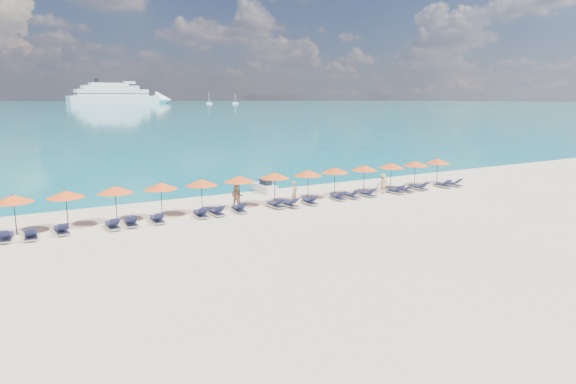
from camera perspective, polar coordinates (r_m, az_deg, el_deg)
ground at (r=29.65m, az=2.83°, el=-3.26°), size 1400.00×1400.00×0.00m
sea at (r=684.55m, az=-28.26°, el=9.23°), size 1600.00×1300.00×0.01m
cruise_ship at (r=596.26m, az=-18.91°, el=10.69°), size 121.83×39.46×33.50m
sailboat_near at (r=562.21m, az=-6.28°, el=10.46°), size 6.67×2.22×12.24m
sailboat_far at (r=553.66m, az=-9.33°, el=10.37°), size 6.60×2.20×12.09m
jetski at (r=38.13m, az=-2.80°, el=0.57°), size 1.15×2.66×0.92m
beachgoer_a at (r=34.16m, az=0.78°, el=0.00°), size 0.67×0.62×1.53m
beachgoer_b at (r=32.51m, az=-6.10°, el=-0.53°), size 0.92×0.82×1.65m
beachgoer_c at (r=38.02m, az=11.16°, el=0.98°), size 1.11×0.70×1.59m
umbrella_0 at (r=29.80m, az=-29.80°, el=-0.69°), size 2.10×2.10×2.28m
umbrella_1 at (r=29.85m, az=-24.87°, el=-0.23°), size 2.10×2.10×2.28m
umbrella_2 at (r=30.20m, az=-19.82°, el=0.27°), size 2.10×2.10×2.28m
umbrella_3 at (r=30.61m, az=-14.85°, el=0.71°), size 2.10×2.10×2.28m
umbrella_4 at (r=31.32m, az=-10.23°, el=1.13°), size 2.10×2.10×2.28m
umbrella_5 at (r=32.35m, az=-5.82°, el=1.57°), size 2.10×2.10×2.28m
umbrella_6 at (r=33.61m, az=-1.59°, el=1.98°), size 2.10×2.10×2.28m
umbrella_7 at (r=34.77m, az=2.39°, el=2.29°), size 2.10×2.10×2.28m
umbrella_8 at (r=36.22m, az=5.58°, el=2.60°), size 2.10×2.10×2.28m
umbrella_9 at (r=37.70m, az=9.03°, el=2.85°), size 2.10×2.10×2.28m
umbrella_10 at (r=39.40m, az=12.13°, el=3.10°), size 2.10×2.10×2.28m
umbrella_11 at (r=41.09m, az=14.87°, el=3.29°), size 2.10×2.10×2.28m
umbrella_12 at (r=43.12m, az=17.32°, el=3.52°), size 2.10×2.10×2.28m
lounger_0 at (r=29.14m, az=-30.49°, el=-4.60°), size 0.78×1.75×0.66m
lounger_1 at (r=28.90m, az=-28.18°, el=-4.50°), size 0.69×1.73×0.66m
lounger_2 at (r=29.24m, az=-25.26°, el=-4.06°), size 0.79×1.75×0.66m
lounger_3 at (r=29.23m, az=-20.06°, el=-3.67°), size 0.72×1.74×0.66m
lounger_4 at (r=29.49m, az=-18.12°, el=-3.41°), size 0.69×1.72×0.66m
lounger_5 at (r=29.81m, az=-15.23°, el=-3.10°), size 0.62×1.70×0.66m
lounger_6 at (r=30.57m, az=-10.30°, el=-2.53°), size 0.70×1.73×0.66m
lounger_7 at (r=30.89m, az=-8.47°, el=-2.33°), size 0.70×1.73×0.66m
lounger_8 at (r=31.56m, az=-5.81°, el=-1.97°), size 0.77×1.75×0.66m
lounger_9 at (r=32.64m, az=-1.51°, el=-1.48°), size 0.73×1.74×0.66m
lounger_10 at (r=32.86m, az=0.27°, el=-1.39°), size 0.69×1.72×0.66m
lounger_11 at (r=33.70m, az=2.58°, el=-1.08°), size 0.77×1.75×0.66m
lounger_12 at (r=35.34m, az=5.93°, el=-0.56°), size 0.75×1.74×0.66m
lounger_13 at (r=36.01m, az=7.48°, el=-0.37°), size 0.67×1.72×0.66m
lounger_14 at (r=36.83m, az=9.40°, el=-0.17°), size 0.79×1.75×0.66m
lounger_15 at (r=38.40m, az=12.64°, el=0.17°), size 0.77×1.75×0.66m
lounger_16 at (r=39.16m, az=13.70°, el=0.33°), size 0.78×1.75×0.66m
lounger_17 at (r=40.31m, az=15.35°, el=0.56°), size 0.63×1.70×0.66m
lounger_18 at (r=42.07m, az=17.88°, el=0.84°), size 0.73×1.74×0.66m
lounger_19 at (r=42.81m, az=19.01°, el=0.95°), size 0.70×1.73×0.66m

